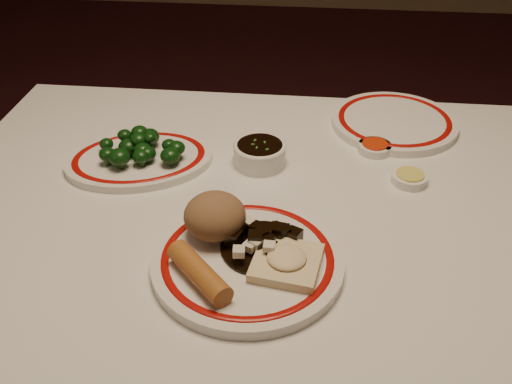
% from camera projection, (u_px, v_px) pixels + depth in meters
% --- Properties ---
extents(dining_table, '(1.20, 0.90, 0.75)m').
position_uv_depth(dining_table, '(270.00, 255.00, 1.00)').
color(dining_table, white).
rests_on(dining_table, ground).
extents(main_plate, '(0.36, 0.36, 0.02)m').
position_uv_depth(main_plate, '(248.00, 261.00, 0.84)').
color(main_plate, white).
rests_on(main_plate, dining_table).
extents(rice_mound, '(0.09, 0.09, 0.07)m').
position_uv_depth(rice_mound, '(215.00, 216.00, 0.86)').
color(rice_mound, brown).
rests_on(rice_mound, main_plate).
extents(spring_roll, '(0.11, 0.11, 0.03)m').
position_uv_depth(spring_roll, '(199.00, 272.00, 0.79)').
color(spring_roll, '#B26B2C').
rests_on(spring_roll, main_plate).
extents(fried_wonton, '(0.11, 0.11, 0.03)m').
position_uv_depth(fried_wonton, '(287.00, 261.00, 0.81)').
color(fried_wonton, beige).
rests_on(fried_wonton, main_plate).
extents(stirfry_heap, '(0.12, 0.12, 0.03)m').
position_uv_depth(stirfry_heap, '(265.00, 240.00, 0.85)').
color(stirfry_heap, black).
rests_on(stirfry_heap, main_plate).
extents(broccoli_plate, '(0.32, 0.30, 0.02)m').
position_uv_depth(broccoli_plate, '(139.00, 159.00, 1.07)').
color(broccoli_plate, white).
rests_on(broccoli_plate, dining_table).
extents(broccoli_pile, '(0.17, 0.12, 0.05)m').
position_uv_depth(broccoli_pile, '(141.00, 147.00, 1.05)').
color(broccoli_pile, '#23471C').
rests_on(broccoli_pile, broccoli_plate).
extents(soy_bowl, '(0.10, 0.10, 0.04)m').
position_uv_depth(soy_bowl, '(260.00, 154.00, 1.07)').
color(soy_bowl, white).
rests_on(soy_bowl, dining_table).
extents(sweet_sour_dish, '(0.06, 0.06, 0.02)m').
position_uv_depth(sweet_sour_dish, '(375.00, 147.00, 1.11)').
color(sweet_sour_dish, white).
rests_on(sweet_sour_dish, dining_table).
extents(mustard_dish, '(0.06, 0.06, 0.02)m').
position_uv_depth(mustard_dish, '(409.00, 178.00, 1.02)').
color(mustard_dish, white).
rests_on(mustard_dish, dining_table).
extents(far_plate, '(0.29, 0.29, 0.02)m').
position_uv_depth(far_plate, '(394.00, 122.00, 1.19)').
color(far_plate, white).
rests_on(far_plate, dining_table).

